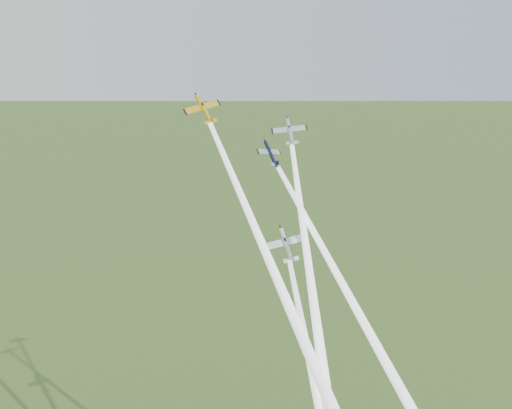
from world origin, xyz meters
name	(u,v)px	position (x,y,z in m)	size (l,w,h in m)	color
plane_yellow	(204,109)	(-7.06, 1.61, 109.77)	(8.00, 7.93, 1.25)	gold
smoke_trail_yellow	(276,276)	(-3.50, -19.75, 83.08)	(2.33, 2.33, 62.34)	white
plane_navy	(270,153)	(4.82, -3.00, 100.92)	(6.83, 6.77, 1.07)	#0C1536
smoke_trail_navy	(364,323)	(12.45, -24.88, 72.36)	(2.33, 2.33, 67.16)	white
plane_silver_right	(290,131)	(10.61, -0.66, 104.47)	(7.32, 7.27, 1.15)	silver
smoke_trail_silver_right	(315,309)	(3.16, -22.24, 76.32)	(2.33, 2.33, 66.09)	white
plane_silver_low	(286,245)	(4.52, -9.88, 84.30)	(8.71, 8.64, 1.36)	silver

